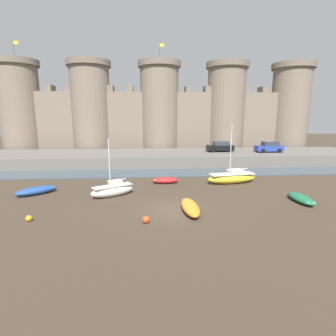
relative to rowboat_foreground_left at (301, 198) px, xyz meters
name	(u,v)px	position (x,y,z in m)	size (l,w,h in m)	color
ground_plane	(174,211)	(-10.98, -1.31, -0.33)	(160.00, 160.00, 0.00)	#423528
water_channel	(165,173)	(-10.98, 11.84, -0.28)	(80.00, 4.50, 0.10)	#3D4C56
quay_road	(162,158)	(-10.98, 19.09, 0.51)	(61.09, 10.00, 1.66)	#666059
castle	(160,113)	(-10.98, 28.33, 7.27)	(56.70, 7.61, 19.49)	#7A6B5B
rowboat_foreground_left	(301,198)	(0.00, 0.00, 0.00)	(1.38, 3.38, 0.62)	#1E6B47
sailboat_midflat_right	(232,178)	(-3.97, 6.51, 0.31)	(5.70, 2.43, 6.32)	yellow
rowboat_near_channel_right	(36,190)	(-23.47, 3.79, 0.06)	(3.64, 3.20, 0.74)	#234793
rowboat_near_channel_left	(165,180)	(-11.21, 6.97, 0.04)	(2.82, 1.14, 0.69)	red
rowboat_foreground_right	(190,207)	(-9.79, -1.66, 0.06)	(1.40, 3.97, 0.73)	orange
sailboat_midflat_left	(113,190)	(-16.24, 2.73, 0.28)	(4.09, 3.04, 5.33)	silver
mooring_buoy_near_channel	(146,220)	(-13.15, -3.55, -0.08)	(0.50, 0.50, 0.50)	#E04C1E
mooring_buoy_off_centre	(29,218)	(-21.33, -2.68, -0.11)	(0.43, 0.43, 0.43)	orange
car_quay_centre_west	(269,147)	(5.47, 18.32, 2.11)	(4.13, 1.94, 1.62)	#263F99
car_quay_west	(220,147)	(-1.88, 19.43, 2.11)	(4.13, 1.94, 1.62)	black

